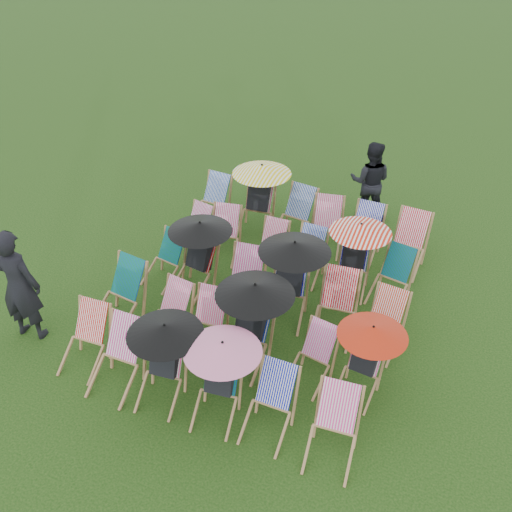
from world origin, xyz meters
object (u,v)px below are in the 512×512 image
at_px(deckchair_0, 84,340).
at_px(deckchair_5, 333,430).
at_px(deckchair_29, 407,243).
at_px(person_left, 18,285).
at_px(person_rear, 370,182).

height_order(deckchair_0, deckchair_5, deckchair_5).
xyz_separation_m(deckchair_0, deckchair_5, (3.89, -0.06, 0.00)).
distance_m(deckchair_5, deckchair_29, 4.54).
xyz_separation_m(person_left, person_rear, (3.98, 5.74, -0.12)).
distance_m(deckchair_29, person_left, 6.71).
xyz_separation_m(deckchair_0, deckchair_29, (3.86, 4.48, 0.04)).
bearing_deg(person_left, deckchair_5, 168.63).
relative_size(deckchair_0, deckchair_5, 0.99).
bearing_deg(deckchair_0, deckchair_5, -4.05).
bearing_deg(person_rear, deckchair_29, 119.74).
relative_size(deckchair_29, person_left, 0.51).
bearing_deg(deckchair_5, deckchair_0, 174.07).
xyz_separation_m(deckchair_0, person_rear, (2.75, 5.89, 0.41)).
distance_m(deckchair_0, deckchair_5, 3.89).
height_order(deckchair_5, person_rear, person_rear).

